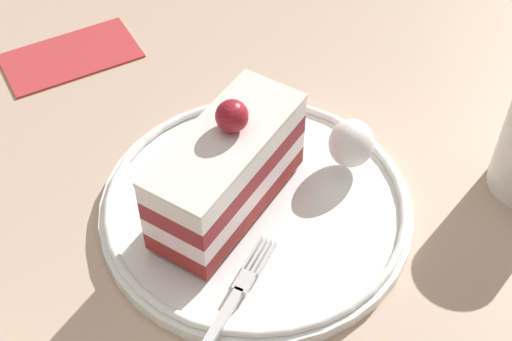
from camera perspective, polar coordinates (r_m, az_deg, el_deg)
name	(u,v)px	position (r m, az deg, el deg)	size (l,w,h in m)	color
ground_plane	(290,204)	(0.53, 2.67, -2.66)	(2.40, 2.40, 0.00)	tan
dessert_plate	(256,206)	(0.52, 0.00, -2.81)	(0.22, 0.22, 0.02)	white
cake_slice	(227,169)	(0.48, -2.28, 0.08)	(0.05, 0.13, 0.09)	maroon
whipped_cream_dollop	(351,143)	(0.53, 7.44, 2.11)	(0.03, 0.03, 0.04)	white
fork	(229,307)	(0.46, -2.11, -10.60)	(0.02, 0.12, 0.00)	silver
folded_napkin	(70,55)	(0.67, -14.27, 8.71)	(0.11, 0.06, 0.00)	#B73439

